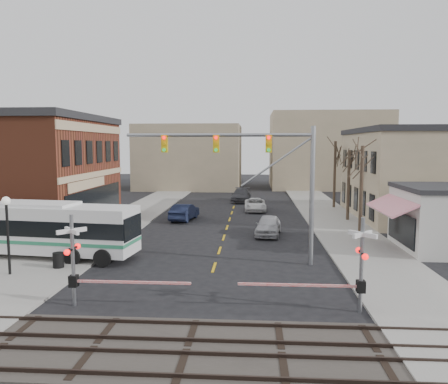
# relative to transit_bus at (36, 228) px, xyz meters

# --- Properties ---
(ground) EXTENTS (160.00, 160.00, 0.00)m
(ground) POSITION_rel_transit_bus_xyz_m (11.16, -3.56, -1.83)
(ground) COLOR black
(ground) RESTS_ON ground
(sidewalk_west) EXTENTS (5.00, 60.00, 0.12)m
(sidewalk_west) POSITION_rel_transit_bus_xyz_m (1.66, 16.44, -1.77)
(sidewalk_west) COLOR gray
(sidewalk_west) RESTS_ON ground
(sidewalk_east) EXTENTS (5.00, 60.00, 0.12)m
(sidewalk_east) POSITION_rel_transit_bus_xyz_m (20.66, 16.44, -1.77)
(sidewalk_east) COLOR gray
(sidewalk_east) RESTS_ON ground
(ballast_strip) EXTENTS (160.00, 5.00, 0.06)m
(ballast_strip) POSITION_rel_transit_bus_xyz_m (11.16, -11.56, -1.80)
(ballast_strip) COLOR #332D28
(ballast_strip) RESTS_ON ground
(rail_tracks) EXTENTS (160.00, 3.91, 0.14)m
(rail_tracks) POSITION_rel_transit_bus_xyz_m (11.16, -11.56, -1.71)
(rail_tracks) COLOR #2D231E
(rail_tracks) RESTS_ON ground
(tree_east_a) EXTENTS (0.28, 0.28, 6.75)m
(tree_east_a) POSITION_rel_transit_bus_xyz_m (21.66, 8.44, 1.66)
(tree_east_a) COLOR #382B21
(tree_east_a) RESTS_ON sidewalk_east
(tree_east_b) EXTENTS (0.28, 0.28, 6.30)m
(tree_east_b) POSITION_rel_transit_bus_xyz_m (21.96, 14.44, 1.44)
(tree_east_b) COLOR #382B21
(tree_east_b) RESTS_ON sidewalk_east
(tree_east_c) EXTENTS (0.28, 0.28, 7.20)m
(tree_east_c) POSITION_rel_transit_bus_xyz_m (22.16, 22.44, 1.89)
(tree_east_c) COLOR #382B21
(tree_east_c) RESTS_ON sidewalk_east
(transit_bus) EXTENTS (12.86, 4.23, 3.25)m
(transit_bus) POSITION_rel_transit_bus_xyz_m (0.00, 0.00, 0.00)
(transit_bus) COLOR silver
(transit_bus) RESTS_ON ground
(traffic_signal_mast) EXTENTS (10.84, 0.30, 8.00)m
(traffic_signal_mast) POSITION_rel_transit_bus_xyz_m (13.78, -0.56, 3.95)
(traffic_signal_mast) COLOR gray
(traffic_signal_mast) RESTS_ON ground
(rr_crossing_west) EXTENTS (5.60, 1.36, 4.00)m
(rr_crossing_west) POSITION_rel_transit_bus_xyz_m (6.09, -7.85, 0.14)
(rr_crossing_west) COLOR gray
(rr_crossing_west) RESTS_ON ground
(rr_crossing_east) EXTENTS (5.60, 1.36, 4.00)m
(rr_crossing_east) POSITION_rel_transit_bus_xyz_m (17.42, -7.75, 0.14)
(rr_crossing_east) COLOR gray
(rr_crossing_east) RESTS_ON ground
(street_lamp) EXTENTS (0.44, 0.44, 4.14)m
(street_lamp) POSITION_rel_transit_bus_xyz_m (0.52, -3.98, 1.26)
(street_lamp) COLOR black
(street_lamp) RESTS_ON sidewalk_west
(trash_bin) EXTENTS (0.60, 0.60, 0.84)m
(trash_bin) POSITION_rel_transit_bus_xyz_m (2.53, -2.56, -1.29)
(trash_bin) COLOR black
(trash_bin) RESTS_ON sidewalk_west
(car_a) EXTENTS (2.29, 4.63, 1.52)m
(car_a) POSITION_rel_transit_bus_xyz_m (14.52, 7.61, -1.08)
(car_a) COLOR #A1A1A6
(car_a) RESTS_ON ground
(car_b) EXTENTS (2.27, 4.76, 1.51)m
(car_b) POSITION_rel_transit_bus_xyz_m (6.99, 13.92, -1.08)
(car_b) COLOR #151C36
(car_b) RESTS_ON ground
(car_c) EXTENTS (2.29, 4.78, 1.31)m
(car_c) POSITION_rel_transit_bus_xyz_m (13.56, 19.99, -1.18)
(car_c) COLOR silver
(car_c) RESTS_ON ground
(car_d) EXTENTS (2.42, 5.50, 1.57)m
(car_d) POSITION_rel_transit_bus_xyz_m (11.84, 27.36, -1.05)
(car_d) COLOR #3E3E43
(car_d) RESTS_ON ground
(pedestrian_near) EXTENTS (0.46, 0.65, 1.67)m
(pedestrian_near) POSITION_rel_transit_bus_xyz_m (1.72, 0.63, -0.88)
(pedestrian_near) COLOR #534442
(pedestrian_near) RESTS_ON sidewalk_west
(pedestrian_far) EXTENTS (0.89, 0.97, 1.62)m
(pedestrian_far) POSITION_rel_transit_bus_xyz_m (1.28, 4.62, -0.90)
(pedestrian_far) COLOR #323758
(pedestrian_far) RESTS_ON sidewalk_west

